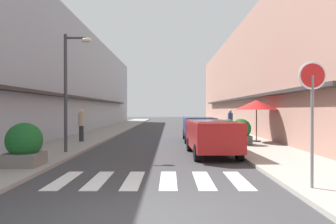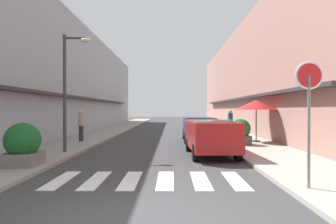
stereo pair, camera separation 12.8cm
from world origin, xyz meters
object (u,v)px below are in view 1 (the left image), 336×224
at_px(cafe_umbrella, 256,105).
at_px(planter_corner, 24,145).
at_px(planter_far, 228,128).
at_px(round_street_sign, 312,91).
at_px(parked_car_near, 212,134).
at_px(pedestrian_walking_near, 81,124).
at_px(planter_midblock, 241,132).
at_px(parked_car_mid, 199,126).
at_px(pedestrian_walking_far, 230,122).
at_px(street_lamp, 70,80).

height_order(cafe_umbrella, planter_corner, cafe_umbrella).
bearing_deg(planter_corner, planter_far, 50.46).
height_order(round_street_sign, planter_far, round_street_sign).
bearing_deg(planter_far, parked_car_near, -105.97).
bearing_deg(round_street_sign, pedestrian_walking_near, 129.36).
bearing_deg(round_street_sign, planter_midblock, 87.35).
relative_size(parked_car_near, planter_midblock, 3.16).
xyz_separation_m(parked_car_mid, pedestrian_walking_far, (2.43, 2.53, 0.16)).
bearing_deg(street_lamp, planter_corner, -98.22).
bearing_deg(parked_car_near, parked_car_mid, 90.00).
height_order(parked_car_near, parked_car_mid, same).
bearing_deg(cafe_umbrella, round_street_sign, -99.09).
relative_size(round_street_sign, pedestrian_walking_far, 1.62).
relative_size(planter_corner, planter_midblock, 1.04).
height_order(planter_corner, pedestrian_walking_far, pedestrian_walking_far).
bearing_deg(planter_far, street_lamp, -138.21).
xyz_separation_m(planter_corner, planter_midblock, (8.38, 5.89, -0.01)).
xyz_separation_m(round_street_sign, street_lamp, (-7.53, 5.85, 0.85)).
relative_size(street_lamp, planter_far, 4.24).
relative_size(parked_car_near, round_street_sign, 1.45).
relative_size(parked_car_mid, cafe_umbrella, 1.69).
bearing_deg(street_lamp, pedestrian_walking_far, 43.50).
relative_size(round_street_sign, planter_far, 2.47).
xyz_separation_m(cafe_umbrella, planter_midblock, (-1.21, -1.43, -1.40)).
xyz_separation_m(parked_car_near, street_lamp, (-6.00, 0.25, 2.29)).
relative_size(street_lamp, pedestrian_walking_far, 2.78).
bearing_deg(cafe_umbrella, pedestrian_walking_near, 179.43).
bearing_deg(pedestrian_walking_far, planter_corner, 61.21).
relative_size(parked_car_near, street_lamp, 0.84).
relative_size(cafe_umbrella, planter_far, 2.03).
bearing_deg(planter_far, cafe_umbrella, -72.47).
distance_m(round_street_sign, planter_corner, 8.58).
distance_m(parked_car_near, planter_far, 7.84).
xyz_separation_m(planter_midblock, pedestrian_walking_far, (0.51, 5.25, 0.30)).
relative_size(planter_midblock, pedestrian_walking_near, 0.73).
height_order(cafe_umbrella, pedestrian_walking_far, cafe_umbrella).
bearing_deg(parked_car_mid, cafe_umbrella, -22.30).
bearing_deg(planter_midblock, pedestrian_walking_far, 84.49).
bearing_deg(planter_far, parked_car_mid, -139.91).
bearing_deg(planter_corner, street_lamp, 81.78).
distance_m(round_street_sign, pedestrian_walking_near, 13.17).
relative_size(cafe_umbrella, pedestrian_walking_near, 1.32).
height_order(parked_car_near, planter_far, parked_car_near).
bearing_deg(pedestrian_walking_near, cafe_umbrella, 158.68).
bearing_deg(pedestrian_walking_near, street_lamp, 79.66).
bearing_deg(planter_midblock, parked_car_mid, 125.35).
height_order(parked_car_mid, planter_far, parked_car_mid).
distance_m(parked_car_mid, planter_midblock, 3.33).
bearing_deg(parked_car_mid, pedestrian_walking_near, -170.08).
height_order(parked_car_near, planter_corner, planter_corner).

